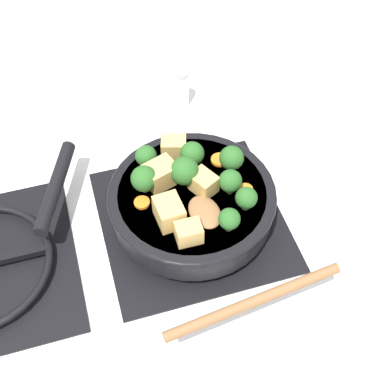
% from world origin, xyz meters
% --- Properties ---
extents(ground_plane, '(2.40, 2.40, 0.00)m').
position_xyz_m(ground_plane, '(0.00, 0.00, 0.00)').
color(ground_plane, white).
extents(front_burner_grate, '(0.31, 0.31, 0.03)m').
position_xyz_m(front_burner_grate, '(0.00, 0.00, 0.01)').
color(front_burner_grate, black).
rests_on(front_burner_grate, ground_plane).
extents(skillet_pan, '(0.32, 0.40, 0.05)m').
position_xyz_m(skillet_pan, '(0.00, 0.00, 0.06)').
color(skillet_pan, black).
rests_on(skillet_pan, front_burner_grate).
extents(wooden_spoon, '(0.23, 0.27, 0.02)m').
position_xyz_m(wooden_spoon, '(-0.15, -0.02, 0.09)').
color(wooden_spoon, brown).
rests_on(wooden_spoon, skillet_pan).
extents(tofu_cube_center_large, '(0.03, 0.04, 0.03)m').
position_xyz_m(tofu_cube_center_large, '(-0.09, 0.03, 0.10)').
color(tofu_cube_center_large, tan).
rests_on(tofu_cube_center_large, skillet_pan).
extents(tofu_cube_near_handle, '(0.05, 0.04, 0.04)m').
position_xyz_m(tofu_cube_near_handle, '(-0.04, 0.05, 0.10)').
color(tofu_cube_near_handle, tan).
rests_on(tofu_cube_near_handle, skillet_pan).
extents(tofu_cube_east_chunk, '(0.04, 0.05, 0.03)m').
position_xyz_m(tofu_cube_east_chunk, '(0.09, 0.01, 0.10)').
color(tofu_cube_east_chunk, tan).
rests_on(tofu_cube_east_chunk, skillet_pan).
extents(tofu_cube_west_chunk, '(0.05, 0.05, 0.03)m').
position_xyz_m(tofu_cube_west_chunk, '(-0.00, -0.02, 0.10)').
color(tofu_cube_west_chunk, tan).
rests_on(tofu_cube_west_chunk, skillet_pan).
extents(tofu_cube_back_piece, '(0.05, 0.06, 0.04)m').
position_xyz_m(tofu_cube_back_piece, '(0.04, 0.04, 0.10)').
color(tofu_cube_back_piece, tan).
rests_on(tofu_cube_back_piece, skillet_pan).
extents(broccoli_floret_near_spoon, '(0.04, 0.04, 0.05)m').
position_xyz_m(broccoli_floret_near_spoon, '(0.03, 0.07, 0.11)').
color(broccoli_floret_near_spoon, '#709956').
rests_on(broccoli_floret_near_spoon, skillet_pan).
extents(broccoli_floret_center_top, '(0.04, 0.04, 0.04)m').
position_xyz_m(broccoli_floret_center_top, '(0.08, 0.06, 0.11)').
color(broccoli_floret_center_top, '#709956').
rests_on(broccoli_floret_center_top, skillet_pan).
extents(broccoli_floret_east_rim, '(0.04, 0.04, 0.05)m').
position_xyz_m(broccoli_floret_east_rim, '(0.03, -0.08, 0.11)').
color(broccoli_floret_east_rim, '#709956').
rests_on(broccoli_floret_east_rim, skillet_pan).
extents(broccoli_floret_west_rim, '(0.04, 0.04, 0.05)m').
position_xyz_m(broccoli_floret_west_rim, '(-0.02, -0.06, 0.11)').
color(broccoli_floret_west_rim, '#709956').
rests_on(broccoli_floret_west_rim, skillet_pan).
extents(broccoli_floret_north_edge, '(0.05, 0.05, 0.05)m').
position_xyz_m(broccoli_floret_north_edge, '(0.02, 0.01, 0.11)').
color(broccoli_floret_north_edge, '#709956').
rests_on(broccoli_floret_north_edge, skillet_pan).
extents(broccoli_floret_south_cluster, '(0.04, 0.04, 0.05)m').
position_xyz_m(broccoli_floret_south_cluster, '(0.06, -0.02, 0.11)').
color(broccoli_floret_south_cluster, '#709956').
rests_on(broccoli_floret_south_cluster, skillet_pan).
extents(broccoli_floret_mid_floret, '(0.03, 0.03, 0.04)m').
position_xyz_m(broccoli_floret_mid_floret, '(-0.09, -0.03, 0.10)').
color(broccoli_floret_mid_floret, '#709956').
rests_on(broccoli_floret_mid_floret, skillet_pan).
extents(broccoli_floret_small_inner, '(0.04, 0.04, 0.04)m').
position_xyz_m(broccoli_floret_small_inner, '(-0.05, -0.07, 0.10)').
color(broccoli_floret_small_inner, '#709956').
rests_on(broccoli_floret_small_inner, skillet_pan).
extents(carrot_slice_orange_thin, '(0.03, 0.03, 0.01)m').
position_xyz_m(carrot_slice_orange_thin, '(0.05, -0.06, 0.08)').
color(carrot_slice_orange_thin, orange).
rests_on(carrot_slice_orange_thin, skillet_pan).
extents(carrot_slice_near_center, '(0.02, 0.02, 0.01)m').
position_xyz_m(carrot_slice_near_center, '(-0.02, -0.08, 0.08)').
color(carrot_slice_near_center, orange).
rests_on(carrot_slice_near_center, skillet_pan).
extents(carrot_slice_edge_slice, '(0.03, 0.03, 0.01)m').
position_xyz_m(carrot_slice_edge_slice, '(-0.00, 0.08, 0.08)').
color(carrot_slice_edge_slice, orange).
rests_on(carrot_slice_edge_slice, skillet_pan).
extents(salt_shaker, '(0.04, 0.04, 0.09)m').
position_xyz_m(salt_shaker, '(0.30, -0.06, 0.04)').
color(salt_shaker, white).
rests_on(salt_shaker, ground_plane).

